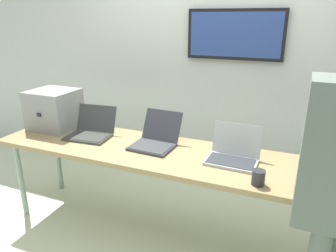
{
  "coord_description": "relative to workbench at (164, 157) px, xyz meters",
  "views": [
    {
      "loc": [
        0.91,
        -2.09,
        1.79
      ],
      "look_at": [
        0.03,
        0.02,
        0.99
      ],
      "focal_mm": 33.32,
      "sensor_mm": 36.0,
      "label": 1
    }
  ],
  "objects": [
    {
      "name": "coffee_mug",
      "position": [
        0.76,
        -0.25,
        0.1
      ],
      "size": [
        0.08,
        0.08,
        0.1
      ],
      "color": "#292B2E",
      "rests_on": "workbench"
    },
    {
      "name": "laptop_station_2",
      "position": [
        0.54,
        0.05,
        0.11
      ],
      "size": [
        0.38,
        0.32,
        0.25
      ],
      "color": "#B0B6B6",
      "rests_on": "workbench"
    },
    {
      "name": "ground",
      "position": [
        0.0,
        0.0,
        -0.75
      ],
      "size": [
        8.0,
        8.0,
        0.04
      ],
      "primitive_type": "cube",
      "color": "beige"
    },
    {
      "name": "laptop_station_3",
      "position": [
        1.19,
        0.05,
        0.11
      ],
      "size": [
        0.35,
        0.3,
        0.24
      ],
      "color": "#37363E",
      "rests_on": "workbench"
    },
    {
      "name": "laptop_station_1",
      "position": [
        -0.11,
        0.09,
        0.11
      ],
      "size": [
        0.36,
        0.41,
        0.26
      ],
      "color": "#33343C",
      "rests_on": "workbench"
    },
    {
      "name": "equipment_box",
      "position": [
        -1.19,
        0.12,
        0.24
      ],
      "size": [
        0.41,
        0.39,
        0.37
      ],
      "color": "gray",
      "rests_on": "workbench"
    },
    {
      "name": "back_wall",
      "position": [
        0.01,
        1.13,
        0.64
      ],
      "size": [
        8.0,
        0.11,
        2.71
      ],
      "color": "silver",
      "rests_on": "ground"
    },
    {
      "name": "workbench",
      "position": [
        0.0,
        0.0,
        0.0
      ],
      "size": [
        2.88,
        0.7,
        0.78
      ],
      "color": "#917A4E",
      "rests_on": "ground"
    },
    {
      "name": "laptop_station_0",
      "position": [
        -0.74,
        0.07,
        0.11
      ],
      "size": [
        0.41,
        0.37,
        0.25
      ],
      "color": "#383C3C",
      "rests_on": "workbench"
    }
  ]
}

